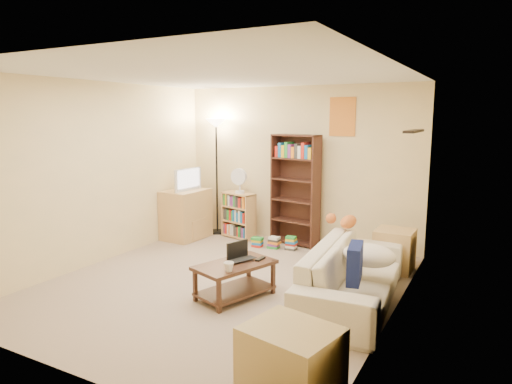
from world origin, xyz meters
TOP-DOWN VIEW (x-y plane):
  - room at (0.00, 0.01)m, footprint 4.50×4.54m
  - sofa at (1.54, 0.21)m, footprint 2.30×1.21m
  - navy_pillow at (1.68, -0.24)m, footprint 0.20×0.43m
  - cream_blanket at (1.69, 0.28)m, footprint 0.58×0.41m
  - tabby_cat at (1.19, 1.01)m, footprint 0.50×0.21m
  - coffee_table at (0.33, -0.29)m, footprint 0.77×1.01m
  - laptop at (0.41, -0.20)m, footprint 0.49×0.46m
  - laptop_screen at (0.29, -0.16)m, footprint 0.11×0.29m
  - mug at (0.42, -0.55)m, footprint 0.14×0.14m
  - tv_remote at (0.53, -0.04)m, footprint 0.06×0.16m
  - tv_stand at (-1.70, 1.51)m, footprint 0.58×0.79m
  - television at (-1.70, 1.51)m, footprint 0.65×0.15m
  - tall_bookshelf at (0.05, 2.05)m, footprint 0.82×0.40m
  - short_bookshelf at (-0.93, 1.94)m, footprint 0.64×0.39m
  - desk_fan at (-0.89, 1.89)m, footprint 0.27×0.15m
  - floor_lamp at (-1.43, 2.05)m, footprint 0.34×0.34m
  - side_table at (1.72, 1.51)m, footprint 0.49×0.49m
  - end_cabinet at (1.65, -1.69)m, footprint 0.74×0.66m
  - book_stacks at (-0.10, 1.67)m, footprint 0.72×0.23m

SIDE VIEW (x-z plane):
  - book_stacks at x=-0.10m, z-range -0.01..0.20m
  - coffee_table at x=0.33m, z-range 0.05..0.45m
  - end_cabinet at x=1.65m, z-range 0.00..0.54m
  - side_table at x=1.72m, z-range 0.00..0.55m
  - sofa at x=1.54m, z-range 0.00..0.63m
  - short_bookshelf at x=-0.93m, z-range 0.00..0.77m
  - tv_stand at x=-1.70m, z-range 0.00..0.82m
  - tv_remote at x=0.53m, z-range 0.40..0.42m
  - laptop at x=0.41m, z-range 0.40..0.43m
  - mug at x=0.42m, z-range 0.40..0.50m
  - laptop_screen at x=0.29m, z-range 0.42..0.62m
  - cream_blanket at x=1.69m, z-range 0.41..0.66m
  - navy_pillow at x=1.68m, z-range 0.41..0.79m
  - tabby_cat at x=1.19m, z-range 0.63..0.80m
  - tall_bookshelf at x=0.05m, z-range 0.05..1.80m
  - television at x=-1.70m, z-range 0.82..1.18m
  - desk_fan at x=-0.89m, z-range 0.79..1.21m
  - floor_lamp at x=-1.43m, z-range 0.59..2.58m
  - room at x=0.00m, z-range 0.36..2.88m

